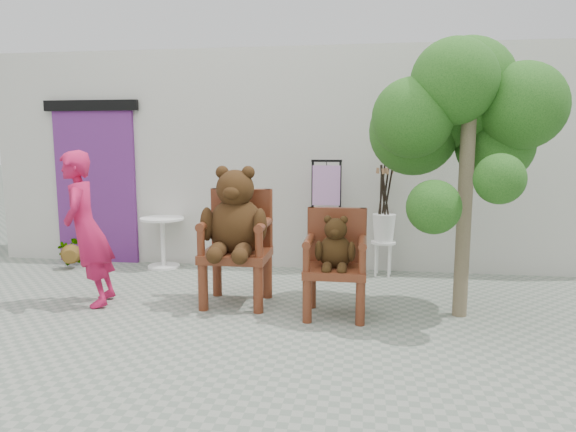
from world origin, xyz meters
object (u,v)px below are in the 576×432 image
at_px(display_stand, 326,230).
at_px(tree, 459,113).
at_px(chair_big, 236,226).
at_px(stool_bucket, 384,227).
at_px(cafe_table, 163,236).
at_px(chair_small, 336,254).
at_px(person, 86,229).

bearing_deg(display_stand, tree, -41.75).
distance_m(chair_big, stool_bucket, 2.16).
distance_m(display_stand, stool_bucket, 0.76).
bearing_deg(cafe_table, display_stand, -0.09).
bearing_deg(stool_bucket, cafe_table, -180.00).
relative_size(chair_small, tree, 0.38).
relative_size(chair_small, stool_bucket, 0.74).
relative_size(chair_big, cafe_table, 2.12).
relative_size(chair_big, display_stand, 0.99).
xyz_separation_m(chair_big, person, (-1.56, -0.28, -0.02)).
bearing_deg(display_stand, person, -144.81).
relative_size(chair_big, tree, 0.54).
distance_m(cafe_table, stool_bucket, 3.03).
relative_size(display_stand, tree, 0.54).
bearing_deg(chair_small, cafe_table, 146.57).
bearing_deg(person, display_stand, 109.73).
bearing_deg(stool_bucket, person, -151.87).
relative_size(chair_small, display_stand, 0.71).
xyz_separation_m(chair_small, cafe_table, (-2.48, 1.64, -0.19)).
relative_size(cafe_table, display_stand, 0.47).
relative_size(chair_small, person, 0.65).
xyz_separation_m(person, cafe_table, (0.16, 1.70, -0.38)).
height_order(chair_small, tree, tree).
height_order(display_stand, tree, tree).
bearing_deg(display_stand, cafe_table, -179.87).
distance_m(chair_small, display_stand, 1.65).
distance_m(chair_small, stool_bucket, 1.73).
height_order(chair_big, display_stand, display_stand).
distance_m(person, stool_bucket, 3.61).
bearing_deg(person, tree, 81.12).
bearing_deg(display_stand, stool_bucket, 0.53).
height_order(person, cafe_table, person).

